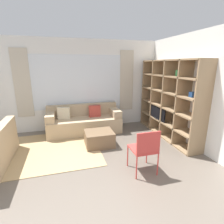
{
  "coord_description": "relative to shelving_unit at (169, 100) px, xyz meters",
  "views": [
    {
      "loc": [
        -0.48,
        -2.14,
        1.97
      ],
      "look_at": [
        0.64,
        1.8,
        0.85
      ],
      "focal_mm": 28.0,
      "sensor_mm": 36.0,
      "label": 1
    }
  ],
  "objects": [
    {
      "name": "ground_plane",
      "position": [
        -2.32,
        -1.95,
        -1.04
      ],
      "size": [
        16.0,
        16.0,
        0.0
      ],
      "primitive_type": "plane",
      "color": "#665B51"
    },
    {
      "name": "wall_back",
      "position": [
        -2.32,
        1.36,
        0.32
      ],
      "size": [
        6.2,
        0.11,
        2.7
      ],
      "color": "white",
      "rests_on": "ground_plane"
    },
    {
      "name": "wall_right",
      "position": [
        0.22,
        -0.31,
        0.31
      ],
      "size": [
        0.07,
        4.48,
        2.7
      ],
      "primitive_type": "cube",
      "color": "white",
      "rests_on": "ground_plane"
    },
    {
      "name": "area_rug",
      "position": [
        -3.1,
        -0.05,
        -1.03
      ],
      "size": [
        2.11,
        2.07,
        0.01
      ],
      "primitive_type": "cube",
      "color": "tan",
      "rests_on": "ground_plane"
    },
    {
      "name": "shelving_unit",
      "position": [
        0.0,
        0.0,
        0.0
      ],
      "size": [
        0.43,
        2.44,
        2.09
      ],
      "color": "silver",
      "rests_on": "ground_plane"
    },
    {
      "name": "couch_main",
      "position": [
        -2.25,
        0.9,
        -0.72
      ],
      "size": [
        2.11,
        0.82,
        0.8
      ],
      "color": "tan",
      "rests_on": "ground_plane"
    },
    {
      "name": "ottoman",
      "position": [
        -2.0,
        -0.13,
        -0.85
      ],
      "size": [
        0.69,
        0.59,
        0.37
      ],
      "color": "brown",
      "rests_on": "ground_plane"
    },
    {
      "name": "folding_chair",
      "position": [
        -1.44,
        -1.49,
        -0.52
      ],
      "size": [
        0.44,
        0.46,
        0.86
      ],
      "rotation": [
        0.0,
        0.0,
        3.14
      ],
      "color": "#CC3D38",
      "rests_on": "ground_plane"
    }
  ]
}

